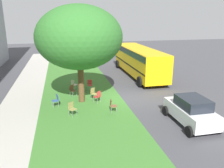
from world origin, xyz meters
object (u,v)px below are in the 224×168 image
chair_0 (94,93)px  chair_7 (56,99)px  chair_1 (98,96)px  chair_5 (72,108)px  chair_3 (90,84)px  street_tree (79,37)px  parked_car (191,111)px  chair_2 (113,105)px  chair_6 (74,84)px  chair_4 (72,90)px  school_bus (139,59)px

chair_0 → chair_7: 2.88m
chair_1 → chair_5: bearing=133.8°
chair_3 → chair_5: bearing=160.3°
street_tree → chair_0: street_tree is taller
street_tree → parked_car: 8.62m
chair_2 → chair_6: 5.78m
chair_1 → chair_6: 3.72m
chair_1 → chair_5: 2.71m
chair_0 → chair_4: bearing=53.8°
chair_4 → parked_car: bearing=-135.3°
street_tree → chair_4: street_tree is taller
chair_7 → parked_car: parked_car is taller
chair_5 → chair_7: (1.76, 0.98, 0.00)m
chair_3 → chair_7: size_ratio=1.00×
chair_2 → chair_6: same height
chair_0 → chair_2: size_ratio=1.00×
chair_3 → chair_5: same height
chair_3 → chair_5: (-4.98, 1.78, 0.00)m
street_tree → chair_5: 4.85m
chair_0 → chair_2: (-2.73, -0.84, 0.00)m
chair_1 → street_tree: bearing=65.4°
chair_1 → chair_6: same height
street_tree → chair_3: size_ratio=7.80×
parked_car → chair_2: bearing=56.9°
school_bus → chair_2: bearing=151.4°
street_tree → chair_7: street_tree is taller
chair_0 → chair_1: size_ratio=1.00×
chair_0 → school_bus: school_bus is taller
chair_1 → chair_7: bearing=92.2°
chair_4 → chair_7: 2.34m
chair_2 → parked_car: parked_car is taller
street_tree → chair_0: (0.25, -0.93, -4.14)m
chair_2 → chair_6: size_ratio=1.00×
chair_2 → parked_car: size_ratio=0.24×
chair_1 → chair_2: bearing=-161.7°
street_tree → chair_6: bearing=7.4°
chair_3 → street_tree: bearing=160.0°
chair_3 → chair_0: bearing=179.6°
chair_2 → chair_7: bearing=62.8°
street_tree → chair_1: bearing=-114.6°
chair_3 → chair_6: bearing=77.2°
street_tree → chair_2: size_ratio=7.80×
chair_4 → chair_7: size_ratio=1.00×
chair_3 → chair_7: (-3.22, 2.76, 0.00)m
chair_4 → chair_2: bearing=-148.4°
chair_6 → parked_car: parked_car is taller
chair_0 → chair_2: bearing=-162.8°
chair_6 → school_bus: bearing=-63.1°
chair_0 → chair_2: same height
chair_6 → school_bus: school_bus is taller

